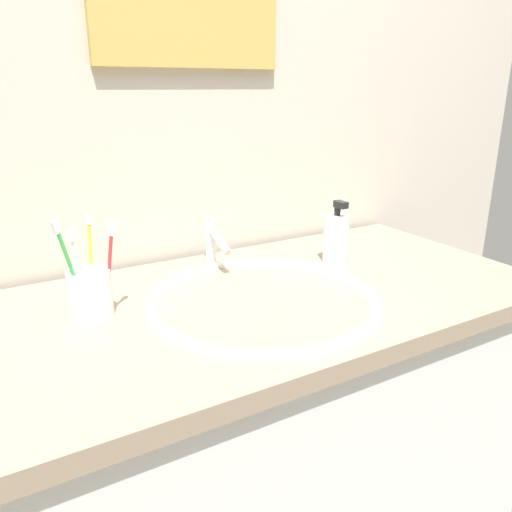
# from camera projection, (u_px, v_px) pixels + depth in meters

# --- Properties ---
(tiled_wall_back) EXTENTS (2.49, 0.04, 2.40)m
(tiled_wall_back) POSITION_uv_depth(u_px,v_px,m) (189.00, 132.00, 1.28)
(tiled_wall_back) COLOR beige
(tiled_wall_back) RESTS_ON ground
(vanity_counter) EXTENTS (1.29, 0.63, 0.88)m
(vanity_counter) POSITION_uv_depth(u_px,v_px,m) (259.00, 460.00, 1.23)
(vanity_counter) COLOR silver
(vanity_counter) RESTS_ON ground
(sink_basin) EXTENTS (0.49, 0.49, 0.11)m
(sink_basin) POSITION_uv_depth(u_px,v_px,m) (263.00, 317.00, 1.07)
(sink_basin) COLOR white
(sink_basin) RESTS_ON vanity_counter
(faucet) EXTENTS (0.02, 0.14, 0.13)m
(faucet) POSITION_uv_depth(u_px,v_px,m) (213.00, 241.00, 1.24)
(faucet) COLOR silver
(faucet) RESTS_ON sink_basin
(toothbrush_cup) EXTENTS (0.08, 0.08, 0.09)m
(toothbrush_cup) POSITION_uv_depth(u_px,v_px,m) (90.00, 293.00, 0.98)
(toothbrush_cup) COLOR white
(toothbrush_cup) RESTS_ON vanity_counter
(toothbrush_red) EXTENTS (0.04, 0.02, 0.18)m
(toothbrush_red) POSITION_uv_depth(u_px,v_px,m) (110.00, 262.00, 0.97)
(toothbrush_red) COLOR red
(toothbrush_red) RESTS_ON toothbrush_cup
(toothbrush_green) EXTENTS (0.06, 0.04, 0.20)m
(toothbrush_green) POSITION_uv_depth(u_px,v_px,m) (70.00, 264.00, 0.92)
(toothbrush_green) COLOR green
(toothbrush_green) RESTS_ON toothbrush_cup
(toothbrush_yellow) EXTENTS (0.03, 0.06, 0.19)m
(toothbrush_yellow) POSITION_uv_depth(u_px,v_px,m) (91.00, 255.00, 0.99)
(toothbrush_yellow) COLOR yellow
(toothbrush_yellow) RESTS_ON toothbrush_cup
(toothbrush_white) EXTENTS (0.02, 0.02, 0.18)m
(toothbrush_white) POSITION_uv_depth(u_px,v_px,m) (77.00, 267.00, 0.94)
(toothbrush_white) COLOR white
(toothbrush_white) RESTS_ON toothbrush_cup
(soap_dispenser) EXTENTS (0.06, 0.06, 0.16)m
(soap_dispenser) POSITION_uv_depth(u_px,v_px,m) (336.00, 238.00, 1.27)
(soap_dispenser) COLOR white
(soap_dispenser) RESTS_ON vanity_counter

